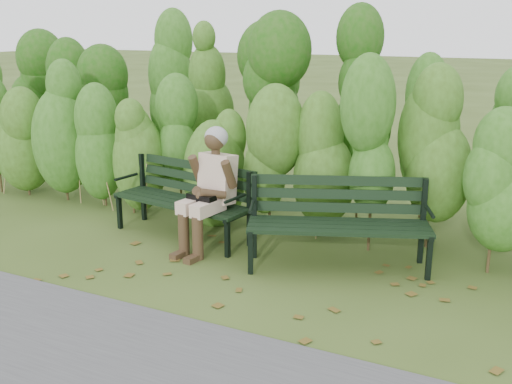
% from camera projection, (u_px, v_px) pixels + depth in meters
% --- Properties ---
extents(ground, '(80.00, 80.00, 0.00)m').
position_uv_depth(ground, '(240.00, 276.00, 5.71)').
color(ground, '#384C19').
extents(hedge_band, '(11.04, 1.67, 2.42)m').
position_uv_depth(hedge_band, '(313.00, 119.00, 6.97)').
color(hedge_band, '#47381E').
rests_on(hedge_band, ground).
extents(leaf_litter, '(5.81, 2.09, 0.01)m').
position_uv_depth(leaf_litter, '(217.00, 277.00, 5.69)').
color(leaf_litter, brown).
rests_on(leaf_litter, ground).
extents(bench_left, '(1.72, 0.77, 0.83)m').
position_uv_depth(bench_left, '(186.00, 194.00, 6.71)').
color(bench_left, black).
rests_on(bench_left, ground).
extents(bench_right, '(1.84, 1.17, 0.88)m').
position_uv_depth(bench_right, '(338.00, 215.00, 5.85)').
color(bench_right, black).
rests_on(bench_right, ground).
extents(seated_woman, '(0.56, 0.81, 1.30)m').
position_uv_depth(seated_woman, '(209.00, 183.00, 6.24)').
color(seated_woman, beige).
rests_on(seated_woman, ground).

